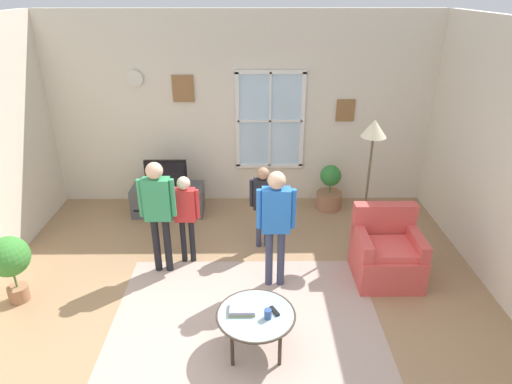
# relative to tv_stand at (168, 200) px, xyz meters

# --- Properties ---
(ground_plane) EXTENTS (6.51, 6.86, 0.02)m
(ground_plane) POSITION_rel_tv_stand_xyz_m (1.15, -2.64, -0.24)
(ground_plane) COLOR #9E7A56
(back_wall) EXTENTS (5.91, 0.17, 2.97)m
(back_wall) POSITION_rel_tv_stand_xyz_m (1.16, 0.55, 1.26)
(back_wall) COLOR beige
(back_wall) RESTS_ON ground_plane
(area_rug) EXTENTS (2.86, 2.38, 0.01)m
(area_rug) POSITION_rel_tv_stand_xyz_m (1.24, -2.57, -0.22)
(area_rug) COLOR tan
(area_rug) RESTS_ON ground_plane
(tv_stand) EXTENTS (1.09, 0.49, 0.45)m
(tv_stand) POSITION_rel_tv_stand_xyz_m (0.00, 0.00, 0.00)
(tv_stand) COLOR #4C4C51
(tv_stand) RESTS_ON ground_plane
(television) EXTENTS (0.64, 0.08, 0.44)m
(television) POSITION_rel_tv_stand_xyz_m (0.00, -0.00, 0.45)
(television) COLOR #4C4C4C
(television) RESTS_ON tv_stand
(armchair) EXTENTS (0.76, 0.74, 0.87)m
(armchair) POSITION_rel_tv_stand_xyz_m (2.93, -1.70, 0.10)
(armchair) COLOR #D14C47
(armchair) RESTS_ON ground_plane
(coffee_table) EXTENTS (0.77, 0.77, 0.43)m
(coffee_table) POSITION_rel_tv_stand_xyz_m (1.34, -2.88, 0.17)
(coffee_table) COLOR #99B2B7
(coffee_table) RESTS_ON ground_plane
(book_stack) EXTENTS (0.25, 0.19, 0.05)m
(book_stack) POSITION_rel_tv_stand_xyz_m (1.21, -2.83, 0.22)
(book_stack) COLOR tan
(book_stack) RESTS_ON coffee_table
(cup) EXTENTS (0.07, 0.07, 0.10)m
(cup) POSITION_rel_tv_stand_xyz_m (1.45, -2.93, 0.24)
(cup) COLOR #334C8C
(cup) RESTS_ON coffee_table
(remote_near_books) EXTENTS (0.10, 0.14, 0.02)m
(remote_near_books) POSITION_rel_tv_stand_xyz_m (1.52, -2.85, 0.21)
(remote_near_books) COLOR black
(remote_near_books) RESTS_ON coffee_table
(person_red_shirt) EXTENTS (0.36, 0.16, 1.19)m
(person_red_shirt) POSITION_rel_tv_stand_xyz_m (0.48, -1.34, 0.52)
(person_red_shirt) COLOR black
(person_red_shirt) RESTS_ON ground_plane
(person_blue_shirt) EXTENTS (0.44, 0.20, 1.46)m
(person_blue_shirt) POSITION_rel_tv_stand_xyz_m (1.58, -1.85, 0.69)
(person_blue_shirt) COLOR #333851
(person_blue_shirt) RESTS_ON ground_plane
(person_black_shirt) EXTENTS (0.35, 0.16, 1.17)m
(person_black_shirt) POSITION_rel_tv_stand_xyz_m (1.45, -1.00, 0.51)
(person_black_shirt) COLOR #333851
(person_black_shirt) RESTS_ON ground_plane
(person_green_shirt) EXTENTS (0.44, 0.20, 1.46)m
(person_green_shirt) POSITION_rel_tv_stand_xyz_m (0.20, -1.55, 0.69)
(person_green_shirt) COLOR black
(person_green_shirt) RESTS_ON ground_plane
(potted_plant_by_window) EXTENTS (0.41, 0.41, 0.73)m
(potted_plant_by_window) POSITION_rel_tv_stand_xyz_m (2.54, 0.14, 0.10)
(potted_plant_by_window) COLOR #9E6B4C
(potted_plant_by_window) RESTS_ON ground_plane
(potted_plant_corner) EXTENTS (0.45, 0.45, 0.81)m
(potted_plant_corner) POSITION_rel_tv_stand_xyz_m (-1.35, -2.11, 0.31)
(potted_plant_corner) COLOR #9E6B4C
(potted_plant_corner) RESTS_ON ground_plane
(floor_lamp) EXTENTS (0.32, 0.32, 1.78)m
(floor_lamp) POSITION_rel_tv_stand_xyz_m (2.82, -0.95, 1.26)
(floor_lamp) COLOR black
(floor_lamp) RESTS_ON ground_plane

